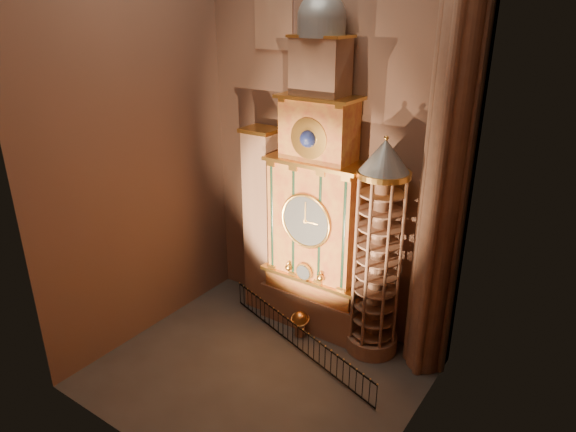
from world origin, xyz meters
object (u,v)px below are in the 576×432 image
Objects in this scene: astronomical_clock at (317,208)px; portrait_tower at (263,221)px; stair_turret at (378,253)px; celestial_globe at (300,321)px; iron_railing at (298,338)px.

astronomical_clock is 3.73m from portrait_tower.
portrait_tower is 6.91m from stair_turret.
iron_railing is (0.57, -1.06, -0.14)m from celestial_globe.
celestial_globe is 0.14× the size of iron_railing.
stair_turret reaches higher than iron_railing.
stair_turret is 1.07× the size of iron_railing.
astronomical_clock is at bearing -0.29° from portrait_tower.
stair_turret reaches higher than portrait_tower.
portrait_tower reaches higher than iron_railing.
portrait_tower is 0.94× the size of stair_turret.
celestial_globe is at bearing -90.25° from astronomical_clock.
portrait_tower is 1.01× the size of iron_railing.
portrait_tower is at bearing 177.67° from stair_turret.
portrait_tower is 7.27× the size of celestial_globe.
celestial_globe is at bearing -161.97° from stair_turret.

